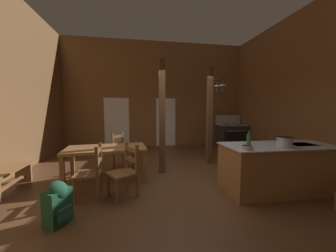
{
  "coord_description": "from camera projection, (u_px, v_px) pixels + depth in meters",
  "views": [
    {
      "loc": [
        -0.88,
        -3.89,
        1.57
      ],
      "look_at": [
        -0.04,
        1.1,
        1.12
      ],
      "focal_mm": 19.94,
      "sensor_mm": 36.0,
      "label": 1
    }
  ],
  "objects": [
    {
      "name": "mixing_bowl_on_counter",
      "position": [
        247.0,
        148.0,
        3.16
      ],
      "size": [
        0.2,
        0.2,
        0.07
      ],
      "color": "#B2A893",
      "rests_on": "kitchen_island"
    },
    {
      "name": "ground_plane",
      "position": [
        178.0,
        183.0,
        4.11
      ],
      "size": [
        8.32,
        9.0,
        0.1
      ],
      "primitive_type": "cube",
      "color": "brown"
    },
    {
      "name": "ladderback_chair_at_table_end",
      "position": [
        91.0,
        173.0,
        3.32
      ],
      "size": [
        0.45,
        0.45,
        0.95
      ],
      "color": "brown",
      "rests_on": "ground_plane"
    },
    {
      "name": "bottle_tall_on_counter",
      "position": [
        249.0,
        139.0,
        3.6
      ],
      "size": [
        0.08,
        0.08,
        0.27
      ],
      "color": "#2D5638",
      "rests_on": "kitchen_island"
    },
    {
      "name": "backpack",
      "position": [
        58.0,
        201.0,
        2.55
      ],
      "size": [
        0.38,
        0.39,
        0.6
      ],
      "color": "#1E5138",
      "rests_on": "ground_plane"
    },
    {
      "name": "kitchen_island",
      "position": [
        278.0,
        167.0,
        3.63
      ],
      "size": [
        2.18,
        1.0,
        0.89
      ],
      "color": "olive",
      "rests_on": "ground_plane"
    },
    {
      "name": "ladderback_chair_near_window",
      "position": [
        122.0,
        151.0,
        5.05
      ],
      "size": [
        0.61,
        0.61,
        0.95
      ],
      "color": "brown",
      "rests_on": "ground_plane"
    },
    {
      "name": "stove_range",
      "position": [
        231.0,
        135.0,
        8.0
      ],
      "size": [
        1.16,
        0.85,
        1.32
      ],
      "color": "#2A2A2A",
      "rests_on": "ground_plane"
    },
    {
      "name": "glazed_door_back_left",
      "position": [
        117.0,
        123.0,
        7.75
      ],
      "size": [
        1.0,
        0.01,
        2.05
      ],
      "primitive_type": "cube",
      "color": "white",
      "rests_on": "ground_plane"
    },
    {
      "name": "ladderback_chair_by_post",
      "position": [
        125.0,
        172.0,
        3.37
      ],
      "size": [
        0.6,
        0.6,
        0.95
      ],
      "color": "brown",
      "rests_on": "ground_plane"
    },
    {
      "name": "wall_back",
      "position": [
        157.0,
        95.0,
        8.0
      ],
      "size": [
        8.32,
        0.14,
        4.42
      ],
      "primitive_type": "cube",
      "color": "brown",
      "rests_on": "ground_plane"
    },
    {
      "name": "stockpot_on_counter",
      "position": [
        285.0,
        142.0,
        3.35
      ],
      "size": [
        0.34,
        0.27,
        0.19
      ],
      "color": "#A8AAB2",
      "rests_on": "kitchen_island"
    },
    {
      "name": "dining_table",
      "position": [
        106.0,
        151.0,
        4.12
      ],
      "size": [
        1.77,
        1.04,
        0.74
      ],
      "color": "olive",
      "rests_on": "ground_plane"
    },
    {
      "name": "support_post_with_pot_rack",
      "position": [
        210.0,
        113.0,
        5.34
      ],
      "size": [
        0.57,
        0.24,
        2.77
      ],
      "color": "brown",
      "rests_on": "ground_plane"
    },
    {
      "name": "bench_along_left_wall",
      "position": [
        9.0,
        176.0,
        3.57
      ],
      "size": [
        0.4,
        1.15,
        0.44
      ],
      "color": "olive",
      "rests_on": "ground_plane"
    },
    {
      "name": "glazed_panel_back_right",
      "position": [
        166.0,
        122.0,
        8.1
      ],
      "size": [
        0.84,
        0.01,
        2.05
      ],
      "primitive_type": "cube",
      "color": "white",
      "rests_on": "ground_plane"
    },
    {
      "name": "support_post_center",
      "position": [
        162.0,
        117.0,
        4.56
      ],
      "size": [
        0.14,
        0.14,
        2.77
      ],
      "color": "brown",
      "rests_on": "ground_plane"
    },
    {
      "name": "wall_right",
      "position": [
        332.0,
        83.0,
        4.54
      ],
      "size": [
        0.14,
        9.0,
        4.42
      ],
      "primitive_type": "cube",
      "color": "brown",
      "rests_on": "ground_plane"
    }
  ]
}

